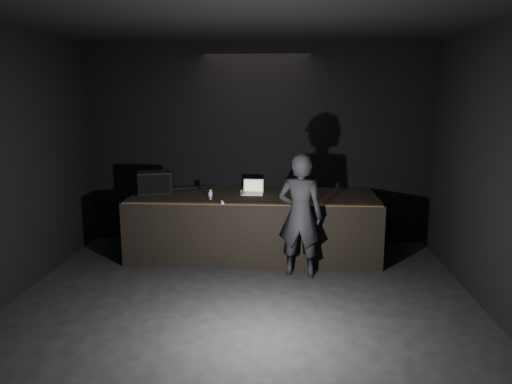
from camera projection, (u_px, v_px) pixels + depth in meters
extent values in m
plane|color=black|center=(239.00, 329.00, 5.69)|extent=(7.00, 7.00, 0.00)
cube|color=black|center=(256.00, 145.00, 8.78)|extent=(6.00, 0.10, 3.50)
cube|color=black|center=(154.00, 330.00, 1.92)|extent=(6.00, 0.10, 3.50)
cube|color=black|center=(237.00, 6.00, 5.01)|extent=(6.00, 7.00, 0.04)
cube|color=black|center=(254.00, 225.00, 8.27)|extent=(4.00, 1.50, 1.00)
cube|color=brown|center=(251.00, 204.00, 7.47)|extent=(3.92, 0.10, 0.01)
cube|color=black|center=(154.00, 182.00, 8.31)|extent=(0.63, 0.52, 0.36)
cube|color=black|center=(155.00, 184.00, 8.12)|extent=(0.48, 0.16, 0.30)
cylinder|color=black|center=(198.00, 187.00, 8.77)|extent=(0.89, 0.40, 0.02)
cube|color=silver|center=(253.00, 194.00, 8.22)|extent=(0.33, 0.23, 0.02)
cube|color=silver|center=(253.00, 193.00, 8.22)|extent=(0.28, 0.14, 0.00)
cube|color=silver|center=(254.00, 186.00, 8.34)|extent=(0.33, 0.07, 0.21)
cube|color=#C9DD41|center=(253.00, 186.00, 8.33)|extent=(0.29, 0.05, 0.17)
cylinder|color=silver|center=(210.00, 194.00, 7.85)|extent=(0.06, 0.06, 0.15)
cylinder|color=#1A4991|center=(210.00, 194.00, 7.85)|extent=(0.06, 0.06, 0.07)
cylinder|color=#A50F27|center=(210.00, 196.00, 7.86)|extent=(0.06, 0.06, 0.01)
cylinder|color=white|center=(243.00, 193.00, 8.04)|extent=(0.09, 0.09, 0.11)
cube|color=white|center=(222.00, 203.00, 7.55)|extent=(0.07, 0.16, 0.03)
imported|color=black|center=(300.00, 215.00, 7.22)|extent=(0.73, 0.55, 1.80)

